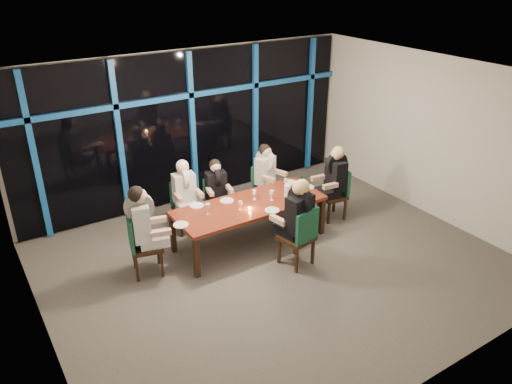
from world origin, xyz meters
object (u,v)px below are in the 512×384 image
chair_end_right (337,191)px  diner_far_right (267,168)px  chair_far_mid (216,199)px  water_pitcher (287,191)px  chair_far_right (263,185)px  wine_bottle (301,186)px  diner_far_mid (216,184)px  chair_end_left (140,242)px  diner_near_mid (298,210)px  dining_table (250,207)px  diner_end_right (334,173)px  chair_far_left (184,203)px  chair_near_mid (301,235)px  diner_end_left (143,218)px  diner_far_left (185,186)px

chair_end_right → diner_far_right: 1.38m
chair_far_mid → water_pitcher: water_pitcher is taller
chair_far_mid → chair_far_right: 1.04m
diner_far_right → wine_bottle: size_ratio=3.01×
chair_far_mid → diner_far_right: size_ratio=0.97×
chair_far_mid → diner_far_mid: 0.36m
chair_end_left → diner_far_right: bearing=-61.7°
chair_far_mid → diner_near_mid: diner_near_mid is taller
dining_table → chair_end_left: 1.93m
diner_end_right → chair_end_right: bearing=90.0°
chair_far_right → water_pitcher: water_pitcher is taller
chair_far_right → diner_end_right: 1.41m
chair_far_left → diner_near_mid: diner_near_mid is taller
chair_far_left → water_pitcher: water_pitcher is taller
diner_far_right → diner_far_mid: bearing=161.3°
diner_near_mid → diner_far_right: bearing=-119.5°
diner_far_mid → chair_end_left: bearing=-146.3°
chair_near_mid → diner_near_mid: 0.42m
wine_bottle → diner_end_left: bearing=176.0°
chair_near_mid → diner_far_right: bearing=-118.3°
diner_end_left → water_pitcher: bearing=-80.6°
chair_near_mid → water_pitcher: 1.08m
diner_far_right → wine_bottle: diner_far_right is taller
water_pitcher → chair_far_mid: bearing=154.8°
chair_near_mid → diner_near_mid: diner_near_mid is taller
chair_end_right → diner_end_left: size_ratio=0.98×
dining_table → diner_end_left: (-1.84, 0.09, 0.30)m
chair_end_right → diner_near_mid: bearing=-54.1°
water_pitcher → diner_end_right: bearing=26.1°
chair_end_right → diner_far_right: (-0.96, 0.94, 0.34)m
diner_far_mid → diner_near_mid: size_ratio=0.85×
chair_end_left → water_pitcher: bearing=-80.9°
diner_end_right → wine_bottle: size_ratio=3.17×
chair_near_mid → diner_end_right: (1.49, 0.98, 0.36)m
chair_end_right → chair_near_mid: size_ratio=0.95×
chair_end_right → chair_near_mid: 1.85m
chair_far_right → chair_near_mid: bearing=-125.3°
diner_far_left → chair_far_right: bearing=3.6°
dining_table → chair_end_right: chair_end_right is taller
chair_far_right → wine_bottle: size_ratio=3.09×
chair_end_right → diner_end_right: (-0.08, 0.01, 0.39)m
chair_far_right → diner_far_mid: 1.11m
water_pitcher → chair_far_left: bearing=166.2°
dining_table → diner_far_right: bearing=42.9°
dining_table → diner_end_right: diner_end_right is taller
chair_end_right → wine_bottle: wine_bottle is taller
diner_far_mid → diner_far_right: diner_far_right is taller
chair_far_left → chair_end_right: (2.60, -1.14, 0.03)m
diner_far_left → diner_far_right: bearing=1.0°
diner_far_mid → diner_far_right: 1.08m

